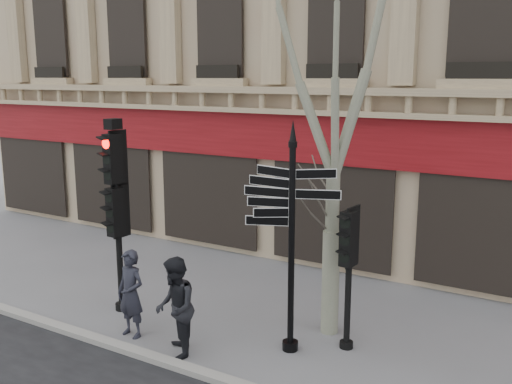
% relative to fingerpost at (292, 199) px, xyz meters
% --- Properties ---
extents(ground, '(80.00, 80.00, 0.00)m').
position_rel_fingerpost_xyz_m(ground, '(-1.17, -0.30, -3.00)').
color(ground, slate).
rests_on(ground, ground).
extents(kerb, '(80.00, 0.25, 0.12)m').
position_rel_fingerpost_xyz_m(kerb, '(-1.17, -1.70, -2.94)').
color(kerb, gray).
rests_on(kerb, ground).
extents(fingerpost, '(2.23, 2.23, 4.46)m').
position_rel_fingerpost_xyz_m(fingerpost, '(0.00, 0.00, 0.00)').
color(fingerpost, black).
rests_on(fingerpost, ground).
extents(traffic_signal_main, '(0.50, 0.37, 4.33)m').
position_rel_fingerpost_xyz_m(traffic_signal_main, '(-4.19, -0.23, -0.26)').
color(traffic_signal_main, black).
rests_on(traffic_signal_main, ground).
extents(traffic_signal_secondary, '(0.50, 0.38, 2.76)m').
position_rel_fingerpost_xyz_m(traffic_signal_secondary, '(0.90, 0.64, -1.07)').
color(traffic_signal_secondary, black).
rests_on(traffic_signal_secondary, ground).
extents(plane_tree, '(3.15, 3.15, 8.38)m').
position_rel_fingerpost_xyz_m(plane_tree, '(0.33, 1.12, 2.88)').
color(plane_tree, gray).
rests_on(plane_tree, ground).
extents(pedestrian_a, '(0.69, 0.48, 1.81)m').
position_rel_fingerpost_xyz_m(pedestrian_a, '(-3.07, -1.10, -2.09)').
color(pedestrian_a, '#20212B').
rests_on(pedestrian_a, ground).
extents(pedestrian_b, '(1.16, 1.19, 1.93)m').
position_rel_fingerpost_xyz_m(pedestrian_b, '(-1.75, -1.32, -2.03)').
color(pedestrian_b, black).
rests_on(pedestrian_b, ground).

